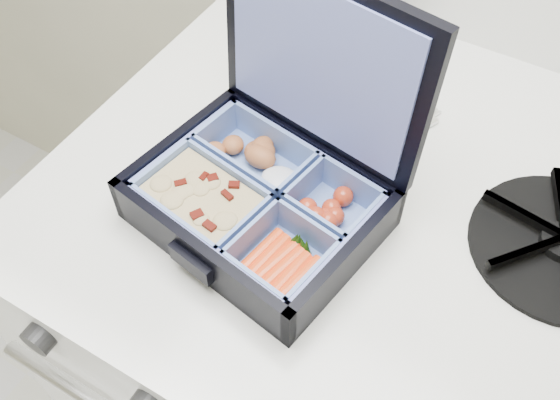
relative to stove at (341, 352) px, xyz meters
The scene contains 4 objects.
stove is the anchor object (origin of this frame).
bento_box 0.51m from the stove, 120.67° to the right, with size 0.22×0.17×0.05m, color black, non-canonical shape.
burner_grate_rear 0.54m from the stove, 125.90° to the left, with size 0.18×0.18×0.02m, color black.
fork 0.47m from the stove, behind, with size 0.03×0.20×0.01m, color silver, non-canonical shape.
Camera 1 is at (0.13, 1.25, 1.43)m, focal length 40.00 mm.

